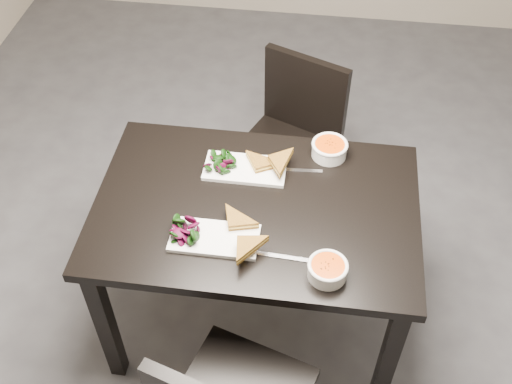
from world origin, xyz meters
TOP-DOWN VIEW (x-y plane):
  - ground at (0.00, 0.00)m, footprint 5.00×5.00m
  - table at (-0.43, -0.14)m, footprint 1.20×0.80m
  - chair_far at (-0.34, 0.58)m, footprint 0.55×0.55m
  - plate_near at (-0.55, -0.32)m, footprint 0.31×0.16m
  - sandwich_near at (-0.48, -0.30)m, footprint 0.18×0.15m
  - salad_near at (-0.65, -0.32)m, footprint 0.10×0.09m
  - soup_bowl_near at (-0.15, -0.42)m, footprint 0.14×0.14m
  - cutlery_near at (-0.30, -0.36)m, footprint 0.18×0.03m
  - plate_far at (-0.49, 0.04)m, footprint 0.32×0.16m
  - sandwich_far at (-0.43, 0.02)m, footprint 0.20×0.18m
  - salad_far at (-0.59, 0.04)m, footprint 0.10×0.09m
  - soup_bowl_far at (-0.17, 0.17)m, footprint 0.14×0.14m
  - cutlery_far at (-0.28, 0.06)m, footprint 0.18×0.03m

SIDE VIEW (x-z plane):
  - ground at x=0.00m, z-range 0.00..0.00m
  - chair_far at x=-0.34m, z-range 0.06..0.91m
  - table at x=-0.43m, z-range 0.28..1.03m
  - cutlery_near at x=-0.30m, z-range 0.75..0.75m
  - cutlery_far at x=-0.28m, z-range 0.75..0.75m
  - plate_near at x=-0.55m, z-range 0.75..0.77m
  - plate_far at x=-0.49m, z-range 0.75..0.77m
  - soup_bowl_near at x=-0.15m, z-range 0.75..0.82m
  - soup_bowl_far at x=-0.17m, z-range 0.75..0.82m
  - salad_near at x=-0.65m, z-range 0.77..0.81m
  - salad_far at x=-0.59m, z-range 0.77..0.81m
  - sandwich_near at x=-0.48m, z-range 0.77..0.82m
  - sandwich_far at x=-0.43m, z-range 0.77..0.82m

